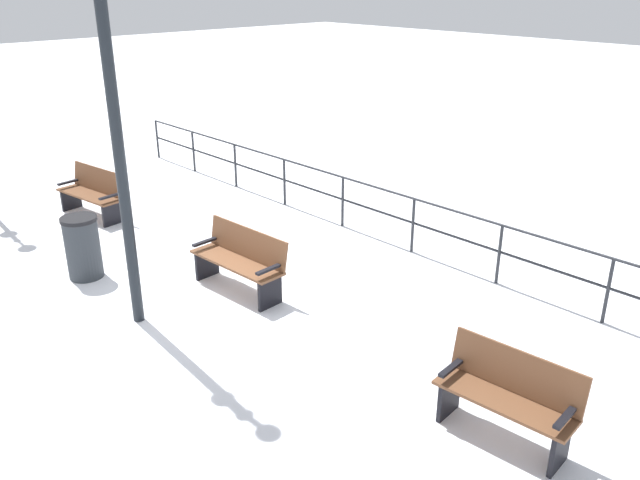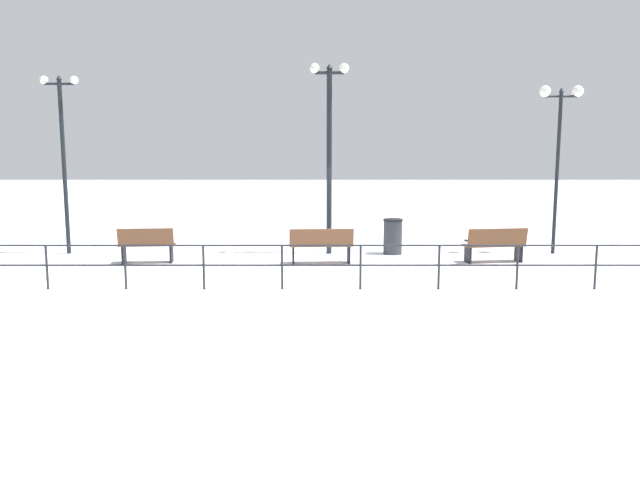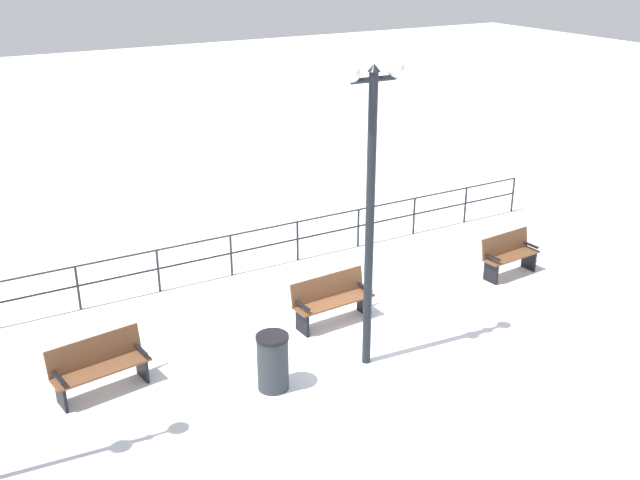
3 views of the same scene
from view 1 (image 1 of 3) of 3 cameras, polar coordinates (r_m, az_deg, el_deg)
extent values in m
plane|color=white|center=(9.83, -7.42, -4.52)|extent=(80.00, 80.00, 0.00)
cube|color=brown|center=(13.33, -19.59, 3.76)|extent=(0.68, 1.65, 0.04)
cube|color=brown|center=(13.37, -18.88, 5.04)|extent=(0.33, 1.60, 0.46)
cube|color=black|center=(13.97, -21.03, 3.43)|extent=(0.42, 0.11, 0.45)
cube|color=black|center=(12.83, -17.78, 2.23)|extent=(0.42, 0.11, 0.45)
cube|color=black|center=(13.86, -21.29, 4.75)|extent=(0.43, 0.13, 0.04)
cube|color=black|center=(12.71, -18.03, 3.66)|extent=(0.43, 0.13, 0.04)
cube|color=brown|center=(9.64, -7.38, -1.94)|extent=(0.56, 1.68, 0.04)
cube|color=brown|center=(9.68, -6.37, -0.23)|extent=(0.21, 1.66, 0.45)
cube|color=black|center=(10.27, -9.91, -1.98)|extent=(0.42, 0.07, 0.47)
cube|color=black|center=(9.24, -4.42, -4.57)|extent=(0.42, 0.07, 0.47)
cube|color=black|center=(10.11, -10.13, -0.17)|extent=(0.43, 0.09, 0.04)
cube|color=black|center=(9.07, -4.58, -2.61)|extent=(0.43, 0.09, 0.04)
cube|color=brown|center=(6.91, 15.86, -13.44)|extent=(0.55, 1.46, 0.04)
cube|color=brown|center=(6.94, 16.90, -10.97)|extent=(0.23, 1.43, 0.45)
cube|color=black|center=(7.26, 11.27, -13.28)|extent=(0.39, 0.08, 0.48)
cube|color=black|center=(6.88, 20.35, -16.75)|extent=(0.39, 0.08, 0.48)
cube|color=black|center=(7.05, 11.40, -10.99)|extent=(0.39, 0.10, 0.04)
cube|color=black|center=(6.65, 20.71, -14.43)|extent=(0.39, 0.10, 0.04)
cylinder|color=black|center=(8.43, -17.41, 8.68)|extent=(0.15, 0.15, 5.13)
cylinder|color=#26282D|center=(17.27, -14.11, 8.58)|extent=(0.05, 0.05, 0.95)
cylinder|color=#26282D|center=(15.86, -11.06, 7.64)|extent=(0.05, 0.05, 0.95)
cylinder|color=#26282D|center=(14.52, -7.45, 6.50)|extent=(0.05, 0.05, 0.95)
cylinder|color=#26282D|center=(13.25, -3.14, 5.09)|extent=(0.05, 0.05, 0.95)
cylinder|color=#26282D|center=(12.08, 2.00, 3.37)|extent=(0.05, 0.05, 0.95)
cylinder|color=#26282D|center=(11.05, 8.16, 1.27)|extent=(0.05, 0.05, 0.95)
cylinder|color=#26282D|center=(10.18, 15.47, -1.25)|extent=(0.05, 0.05, 0.95)
cylinder|color=#26282D|center=(9.52, 23.97, -4.14)|extent=(0.05, 0.05, 0.95)
cylinder|color=#26282D|center=(11.39, 5.02, 4.61)|extent=(0.04, 15.05, 0.04)
cylinder|color=#26282D|center=(11.53, 4.95, 2.59)|extent=(0.04, 15.05, 0.04)
cylinder|color=#2D3338|center=(10.67, -20.10, -0.75)|extent=(0.52, 0.52, 0.94)
cylinder|color=black|center=(10.50, -20.46, 1.75)|extent=(0.55, 0.55, 0.06)
camera|label=2|loc=(22.71, 29.59, 16.29)|focal=35.91mm
camera|label=3|loc=(15.25, -71.87, 17.93)|focal=41.64mm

